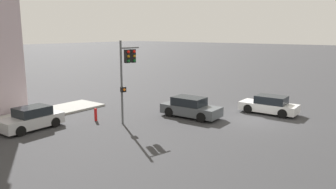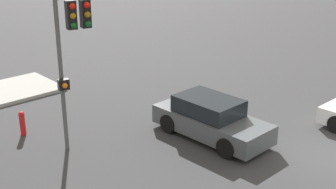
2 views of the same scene
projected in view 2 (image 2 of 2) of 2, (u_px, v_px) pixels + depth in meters
traffic_signal at (72, 37)px, 14.91m from camera, size 0.57×1.63×5.63m
crossing_car_0 at (211, 119)px, 16.74m from camera, size 4.46×2.00×1.48m
fire_hydrant at (22, 123)px, 16.97m from camera, size 0.22×0.22×0.92m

